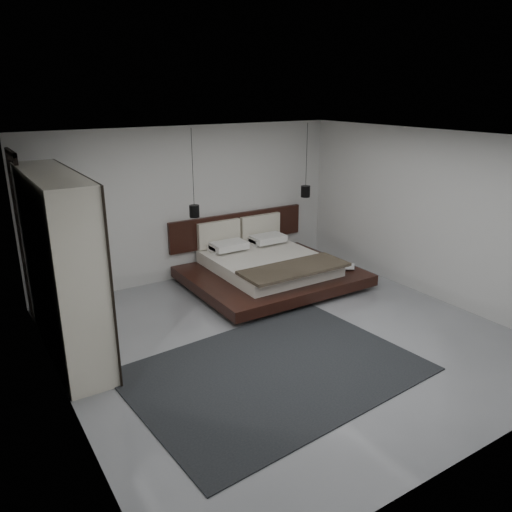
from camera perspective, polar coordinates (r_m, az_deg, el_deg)
floor at (r=7.33m, az=3.23°, el=-9.12°), size 6.00×6.00×0.00m
ceiling at (r=6.53m, az=3.68°, el=13.23°), size 6.00×6.00×0.00m
wall_back at (r=9.32m, az=-7.41°, el=5.98°), size 6.00×0.00×6.00m
wall_front at (r=4.86m, az=24.67°, el=-7.55°), size 6.00×0.00×6.00m
wall_left at (r=5.69m, az=-22.02°, el=-3.45°), size 0.00×6.00×6.00m
wall_right at (r=8.83m, az=19.52°, el=4.38°), size 0.00×6.00×6.00m
lattice_screen at (r=8.04m, az=-24.99°, el=1.63°), size 0.05×0.90×2.60m
bed at (r=9.15m, az=1.30°, el=-1.29°), size 2.92×2.45×1.10m
book_lower at (r=9.36m, az=9.75°, el=-1.20°), size 0.32×0.34×0.03m
book_upper at (r=9.31m, az=9.79°, el=-1.13°), size 0.38×0.38×0.02m
pendant_left at (r=8.66m, az=-7.06°, el=5.15°), size 0.17×0.17×1.50m
pendant_right at (r=9.88m, az=5.68°, el=7.38°), size 0.18×0.18×1.41m
wardrobe at (r=6.92m, az=-21.36°, el=-1.12°), size 0.59×2.49×2.44m
rug at (r=6.49m, az=2.15°, el=-12.99°), size 3.73×2.80×0.02m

